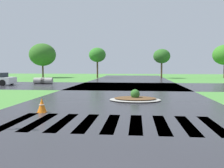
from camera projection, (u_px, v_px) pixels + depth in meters
The scene contains 7 objects.
asphalt_roadway at pixel (119, 105), 12.98m from camera, with size 11.13×80.00×0.01m, color #2B2B30.
asphalt_cross_road at pixel (128, 86), 25.26m from camera, with size 90.00×10.02×0.01m, color #2B2B30.
crosswalk_stripes at pixel (111, 123), 8.91m from camera, with size 7.65×3.05×0.01m.
median_island at pixel (135, 98), 14.70m from camera, with size 3.08×2.24×0.68m.
drainage_pipe_stack at pixel (43, 81), 28.22m from camera, with size 2.18×0.90×0.73m.
traffic_cone at pixel (42, 105), 10.93m from camera, with size 0.42×0.42×0.65m.
background_treeline at pixel (145, 55), 41.22m from camera, with size 45.40×6.43×5.97m.
Camera 1 is at (0.92, -2.84, 2.10)m, focal length 39.15 mm.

